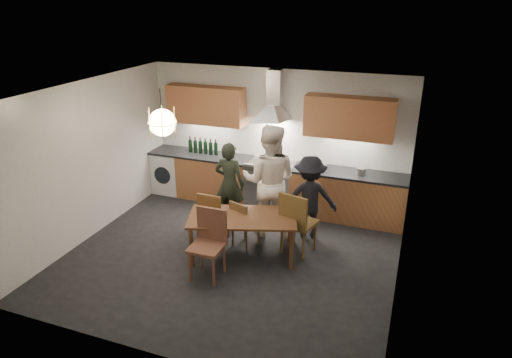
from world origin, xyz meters
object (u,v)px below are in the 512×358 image
(dining_table, at_px, (243,221))
(mixing_bowl, at_px, (319,168))
(chair_back_left, at_px, (212,214))
(person_mid, at_px, (269,181))
(chair_front, at_px, (209,239))
(person_left, at_px, (230,184))
(stock_pot, at_px, (361,171))
(wine_bottles, at_px, (203,146))
(person_right, at_px, (309,197))

(dining_table, relative_size, mixing_bowl, 6.42)
(chair_back_left, bearing_deg, person_mid, -138.76)
(chair_front, height_order, person_left, person_left)
(stock_pot, bearing_deg, dining_table, -129.08)
(chair_back_left, relative_size, wine_bottles, 1.41)
(chair_back_left, height_order, person_right, person_right)
(chair_front, relative_size, mixing_bowl, 3.61)
(chair_front, distance_m, mixing_bowl, 2.68)
(chair_front, bearing_deg, person_left, 102.51)
(dining_table, height_order, wine_bottles, wine_bottles)
(stock_pot, xyz_separation_m, wine_bottles, (-3.10, 0.07, 0.10))
(dining_table, xyz_separation_m, stock_pot, (1.50, 1.84, 0.35))
(wine_bottles, bearing_deg, person_right, -21.38)
(dining_table, height_order, person_right, person_right)
(chair_back_left, xyz_separation_m, chair_front, (0.35, -0.84, 0.07))
(person_left, height_order, person_mid, person_mid)
(chair_back_left, distance_m, person_left, 0.80)
(dining_table, xyz_separation_m, person_right, (0.80, 0.98, 0.11))
(person_left, xyz_separation_m, wine_bottles, (-0.97, 0.93, 0.31))
(dining_table, bearing_deg, person_mid, 63.07)
(dining_table, relative_size, chair_back_left, 2.01)
(person_right, distance_m, wine_bottles, 2.61)
(mixing_bowl, xyz_separation_m, wine_bottles, (-2.37, 0.09, 0.12))
(chair_back_left, height_order, chair_front, chair_front)
(chair_back_left, distance_m, wine_bottles, 2.04)
(dining_table, relative_size, chair_front, 1.78)
(person_left, bearing_deg, stock_pot, -156.16)
(dining_table, height_order, chair_back_left, chair_back_left)
(person_left, relative_size, person_mid, 0.78)
(mixing_bowl, distance_m, stock_pot, 0.73)
(person_left, xyz_separation_m, person_right, (1.44, -0.01, -0.04))
(chair_back_left, distance_m, person_mid, 1.09)
(person_mid, distance_m, wine_bottles, 2.03)
(dining_table, xyz_separation_m, person_mid, (0.14, 0.87, 0.35))
(person_left, bearing_deg, person_mid, 173.12)
(chair_back_left, xyz_separation_m, person_left, (-0.02, 0.77, 0.24))
(chair_front, xyz_separation_m, person_mid, (0.41, 1.49, 0.38))
(stock_pot, bearing_deg, wine_bottles, 178.66)
(chair_back_left, relative_size, person_right, 0.63)
(person_right, height_order, stock_pot, person_right)
(chair_front, distance_m, person_right, 1.93)
(chair_front, relative_size, person_right, 0.71)
(person_right, bearing_deg, chair_back_left, 10.12)
(chair_back_left, relative_size, person_mid, 0.47)
(person_right, bearing_deg, wine_bottles, -39.23)
(chair_back_left, distance_m, person_right, 1.62)
(person_mid, distance_m, person_right, 0.72)
(person_mid, xyz_separation_m, person_right, (0.67, 0.11, -0.25))
(person_right, relative_size, wine_bottles, 2.25)
(dining_table, height_order, person_left, person_left)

